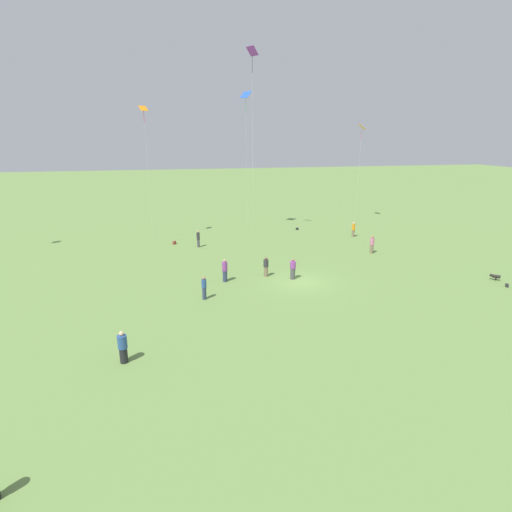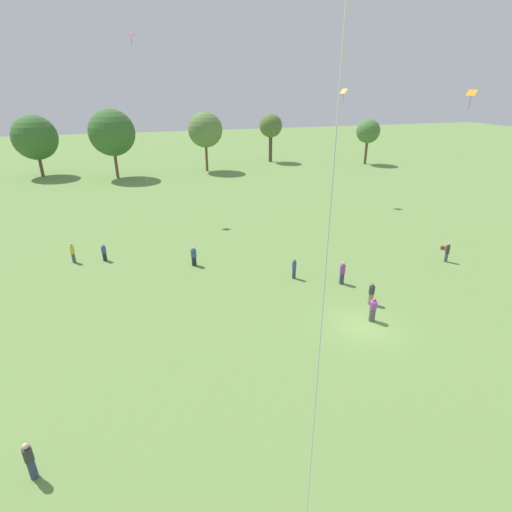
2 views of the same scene
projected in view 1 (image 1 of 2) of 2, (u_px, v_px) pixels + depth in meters
name	position (u px, v px, depth m)	size (l,w,h in m)	color
ground_plane	(300.00, 282.00, 31.79)	(240.00, 240.00, 0.00)	#6B8E47
person_0	(372.00, 245.00, 39.36)	(0.56, 0.56, 1.80)	#847056
person_1	(123.00, 347.00, 20.20)	(0.60, 0.60, 1.75)	#232328
person_2	(225.00, 270.00, 31.61)	(0.60, 0.60, 1.87)	#333D5B
person_3	(198.00, 239.00, 41.59)	(0.38, 0.38, 1.79)	#4C4C51
person_4	(204.00, 288.00, 28.15)	(0.47, 0.47, 1.73)	#333D5B
person_5	(266.00, 267.00, 32.82)	(0.52, 0.52, 1.68)	#847056
person_7	(293.00, 269.00, 32.20)	(0.54, 0.54, 1.74)	#4C4C51
person_8	(353.00, 229.00, 45.95)	(0.41, 0.41, 1.73)	#847056
kite_3	(246.00, 100.00, 44.45)	(1.38, 1.35, 15.98)	blue
kite_5	(144.00, 117.00, 40.51)	(0.92, 0.99, 14.13)	orange
kite_6	(252.00, 60.00, 40.80)	(1.34, 1.25, 19.89)	purple
kite_7	(362.00, 130.00, 51.29)	(1.29, 1.17, 12.67)	orange
dog_0	(495.00, 276.00, 32.08)	(0.65, 0.69, 0.49)	black
picnic_bag_0	(507.00, 285.00, 30.71)	(0.40, 0.36, 0.23)	#262628
picnic_bag_1	(297.00, 229.00, 49.60)	(0.29, 0.34, 0.27)	#262628
picnic_bag_2	(174.00, 243.00, 42.93)	(0.46, 0.39, 0.34)	#933833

